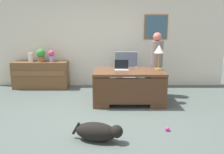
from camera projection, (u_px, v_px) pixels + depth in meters
ground_plane at (100, 117)px, 4.75m from camera, size 12.00×12.00×0.00m
back_wall at (104, 40)px, 6.99m from camera, size 7.00×0.16×2.70m
desk at (128, 86)px, 5.53m from camera, size 1.61×0.97×0.77m
credenza at (40, 75)px, 6.86m from camera, size 1.54×0.50×0.76m
armchair at (126, 74)px, 6.48m from camera, size 0.60×0.59×1.07m
person_standing at (156, 64)px, 6.06m from camera, size 0.32×0.32×1.60m
dog_lying at (98, 132)px, 3.76m from camera, size 0.82×0.45×0.30m
laptop at (121, 67)px, 5.55m from camera, size 0.32×0.22×0.22m
desk_lamp at (158, 51)px, 5.47m from camera, size 0.22×0.22×0.57m
vase_with_flowers at (51, 55)px, 6.74m from camera, size 0.17×0.17×0.32m
vase_empty at (30, 57)px, 6.75m from camera, size 0.13×0.13×0.25m
potted_plant at (40, 55)px, 6.73m from camera, size 0.24×0.24×0.36m
dog_toy_ball at (167, 129)px, 4.14m from camera, size 0.08×0.08×0.08m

